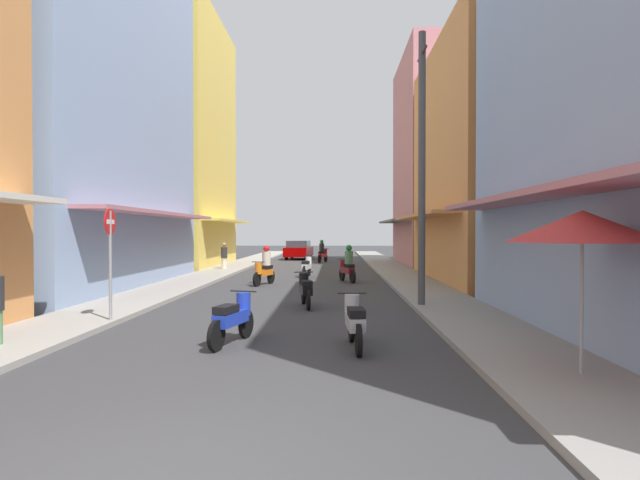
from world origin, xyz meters
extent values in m
plane|color=#38383A|center=(0.00, 21.15, 0.00)|extent=(110.66, 110.66, 0.00)
cube|color=#9E9991|center=(-4.60, 21.15, 0.06)|extent=(2.11, 58.30, 0.12)
cube|color=gray|center=(4.60, 21.15, 0.06)|extent=(2.11, 58.30, 0.12)
cube|color=#8CA5CC|center=(-8.65, 15.35, 8.70)|extent=(6.00, 13.01, 17.40)
cube|color=#B7727F|center=(-5.15, 15.35, 2.80)|extent=(1.10, 11.71, 0.12)
cube|color=#EFD159|center=(-8.65, 27.94, 7.61)|extent=(6.00, 10.24, 15.23)
cube|color=#EFD159|center=(-5.15, 27.94, 2.80)|extent=(1.10, 9.22, 0.12)
cube|color=#B7727F|center=(5.15, 5.40, 2.80)|extent=(1.10, 11.51, 0.12)
cube|color=#D88C4C|center=(8.65, 18.40, 5.07)|extent=(6.00, 11.37, 10.14)
cube|color=#D88C4C|center=(5.15, 18.40, 2.80)|extent=(1.10, 10.23, 0.12)
cube|color=#B7727F|center=(8.65, 29.28, 6.59)|extent=(6.00, 9.72, 13.19)
cube|color=slate|center=(5.15, 29.28, 2.80)|extent=(1.10, 8.74, 0.12)
cylinder|color=black|center=(1.73, 5.97, 0.28)|extent=(0.12, 0.56, 0.56)
cylinder|color=black|center=(1.81, 4.72, 0.28)|extent=(0.12, 0.56, 0.56)
cube|color=#B2B2B7|center=(1.77, 5.30, 0.50)|extent=(0.35, 1.02, 0.24)
cube|color=black|center=(1.78, 5.10, 0.70)|extent=(0.32, 0.58, 0.14)
cylinder|color=#B2B2B7|center=(1.73, 5.85, 0.70)|extent=(0.28, 0.28, 0.45)
cylinder|color=black|center=(1.73, 5.85, 0.95)|extent=(0.55, 0.07, 0.03)
cylinder|color=black|center=(0.48, 11.20, 0.28)|extent=(0.17, 0.57, 0.56)
cylinder|color=black|center=(0.69, 9.97, 0.28)|extent=(0.17, 0.57, 0.56)
cube|color=black|center=(0.59, 10.54, 0.50)|extent=(0.44, 1.03, 0.24)
cube|color=black|center=(0.62, 10.34, 0.70)|extent=(0.37, 0.60, 0.14)
cylinder|color=black|center=(0.50, 11.08, 0.70)|extent=(0.28, 0.28, 0.45)
cylinder|color=black|center=(0.50, 11.08, 0.95)|extent=(0.55, 0.12, 0.03)
cylinder|color=black|center=(-0.37, 6.26, 0.28)|extent=(0.22, 0.56, 0.56)
cylinder|color=black|center=(-0.69, 5.05, 0.28)|extent=(0.22, 0.56, 0.56)
cube|color=#1E38B7|center=(-0.54, 5.61, 0.50)|extent=(0.53, 1.04, 0.24)
cube|color=black|center=(-0.59, 5.41, 0.70)|extent=(0.42, 0.61, 0.14)
cylinder|color=#1E38B7|center=(-0.40, 6.14, 0.70)|extent=(0.28, 0.28, 0.45)
cylinder|color=black|center=(-0.40, 6.14, 0.95)|extent=(0.54, 0.17, 0.03)
cylinder|color=black|center=(1.72, 18.56, 0.28)|extent=(0.26, 0.55, 0.56)
cylinder|color=black|center=(2.14, 17.38, 0.28)|extent=(0.26, 0.55, 0.56)
cube|color=maroon|center=(1.95, 17.92, 0.50)|extent=(0.60, 1.04, 0.24)
cube|color=black|center=(2.02, 17.73, 0.70)|extent=(0.45, 0.62, 0.14)
cylinder|color=maroon|center=(1.77, 18.44, 0.70)|extent=(0.28, 0.28, 0.45)
cylinder|color=black|center=(1.77, 18.44, 0.95)|extent=(0.53, 0.21, 0.03)
cylinder|color=#598C59|center=(2.00, 17.78, 1.05)|extent=(0.34, 0.34, 0.55)
sphere|color=#197233|center=(2.00, 17.78, 1.45)|extent=(0.26, 0.26, 0.26)
cylinder|color=black|center=(0.77, 32.85, 0.28)|extent=(0.25, 0.56, 0.56)
cylinder|color=black|center=(0.37, 31.67, 0.28)|extent=(0.25, 0.56, 0.56)
cube|color=red|center=(0.55, 32.21, 0.50)|extent=(0.59, 1.04, 0.24)
cube|color=black|center=(0.49, 32.03, 0.70)|extent=(0.44, 0.62, 0.14)
cylinder|color=red|center=(0.73, 32.74, 0.70)|extent=(0.28, 0.28, 0.45)
cylinder|color=black|center=(0.73, 32.74, 0.95)|extent=(0.53, 0.20, 0.03)
cylinder|color=#262628|center=(0.51, 32.07, 1.05)|extent=(0.34, 0.34, 0.55)
sphere|color=#197233|center=(0.51, 32.07, 1.45)|extent=(0.26, 0.26, 0.26)
cylinder|color=black|center=(0.17, 21.02, 0.28)|extent=(0.15, 0.57, 0.56)
cylinder|color=black|center=(0.01, 19.78, 0.28)|extent=(0.15, 0.57, 0.56)
cube|color=silver|center=(0.08, 20.35, 0.50)|extent=(0.41, 1.03, 0.24)
cube|color=black|center=(0.06, 20.16, 0.70)|extent=(0.35, 0.59, 0.14)
cylinder|color=silver|center=(0.15, 20.90, 0.70)|extent=(0.28, 0.28, 0.45)
cylinder|color=black|center=(0.15, 20.90, 0.95)|extent=(0.55, 0.10, 0.03)
cylinder|color=black|center=(-1.61, 16.05, 0.28)|extent=(0.26, 0.56, 0.56)
cylinder|color=black|center=(-1.21, 17.23, 0.28)|extent=(0.26, 0.56, 0.56)
cube|color=orange|center=(-1.40, 16.69, 0.50)|extent=(0.59, 1.04, 0.24)
cube|color=black|center=(-1.33, 16.88, 0.70)|extent=(0.45, 0.62, 0.14)
cylinder|color=orange|center=(-1.57, 16.17, 0.70)|extent=(0.28, 0.28, 0.45)
cylinder|color=black|center=(-1.57, 16.17, 0.95)|extent=(0.53, 0.21, 0.03)
cylinder|color=beige|center=(-1.35, 16.83, 1.05)|extent=(0.34, 0.34, 0.55)
sphere|color=red|center=(-1.35, 16.83, 1.45)|extent=(0.26, 0.26, 0.26)
cube|color=#8C0000|center=(-1.38, 36.31, 0.60)|extent=(2.11, 4.24, 0.70)
cube|color=#333D47|center=(-1.39, 36.16, 1.15)|extent=(1.78, 2.23, 0.60)
cylinder|color=black|center=(-2.02, 37.62, 0.32)|extent=(0.24, 0.65, 0.64)
cylinder|color=black|center=(-0.52, 37.49, 0.32)|extent=(0.24, 0.65, 0.64)
cylinder|color=black|center=(-2.24, 35.13, 0.32)|extent=(0.24, 0.65, 0.64)
cylinder|color=black|center=(-0.74, 35.00, 0.32)|extent=(0.24, 0.65, 0.64)
cylinder|color=beige|center=(-4.62, 24.16, 0.35)|extent=(0.28, 0.28, 0.70)
cylinder|color=#262628|center=(-4.62, 24.16, 0.99)|extent=(0.34, 0.34, 0.59)
sphere|color=#9E7256|center=(-4.62, 24.16, 1.43)|extent=(0.22, 0.22, 0.22)
cylinder|color=#99999E|center=(4.88, 3.34, 1.13)|extent=(0.05, 0.05, 2.25)
cone|color=#BF3333|center=(4.88, 3.34, 2.20)|extent=(2.07, 2.07, 0.45)
cylinder|color=#4C4C4F|center=(3.79, 10.33, 3.80)|extent=(0.20, 0.20, 7.60)
cylinder|color=#3F382D|center=(3.79, 10.33, 7.00)|extent=(0.08, 1.20, 0.08)
cylinder|color=gray|center=(-3.69, 7.60, 1.30)|extent=(0.07, 0.07, 2.60)
cylinder|color=red|center=(-3.69, 7.60, 2.35)|extent=(0.02, 0.60, 0.60)
cube|color=white|center=(-3.69, 7.60, 2.35)|extent=(0.03, 0.40, 0.10)
camera|label=1|loc=(1.40, -4.11, 2.12)|focal=29.36mm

